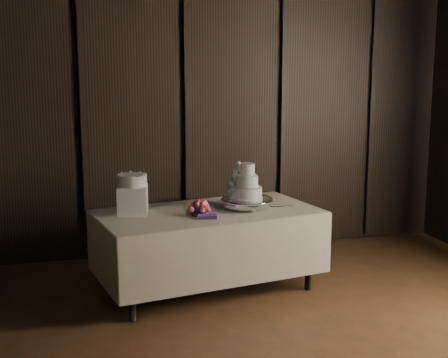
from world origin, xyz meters
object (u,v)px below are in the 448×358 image
(cake_stand, at_px, (247,204))
(bouquet, at_px, (198,209))
(display_table, at_px, (208,247))
(box_pedestal, at_px, (133,200))
(wedding_cake, at_px, (245,185))
(small_cake, at_px, (132,180))

(cake_stand, distance_m, bouquet, 0.52)
(display_table, height_order, box_pedestal, box_pedestal)
(wedding_cake, bearing_deg, cake_stand, 50.07)
(bouquet, distance_m, box_pedestal, 0.60)
(wedding_cake, relative_size, bouquet, 0.90)
(cake_stand, bearing_deg, bouquet, -162.34)
(cake_stand, xyz_separation_m, box_pedestal, (-1.05, 0.07, 0.08))
(box_pedestal, bearing_deg, small_cake, 0.00)
(display_table, bearing_deg, small_cake, 162.54)
(small_cake, bearing_deg, box_pedestal, 0.00)
(bouquet, distance_m, small_cake, 0.64)
(display_table, xyz_separation_m, cake_stand, (0.37, 0.02, 0.39))
(cake_stand, height_order, box_pedestal, box_pedestal)
(display_table, relative_size, wedding_cake, 6.43)
(bouquet, bearing_deg, display_table, 49.57)
(wedding_cake, height_order, box_pedestal, wedding_cake)
(display_table, height_order, cake_stand, cake_stand)
(display_table, distance_m, wedding_cake, 0.66)
(wedding_cake, bearing_deg, box_pedestal, -164.33)
(cake_stand, height_order, bouquet, bouquet)
(wedding_cake, height_order, small_cake, wedding_cake)
(box_pedestal, relative_size, small_cake, 0.99)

